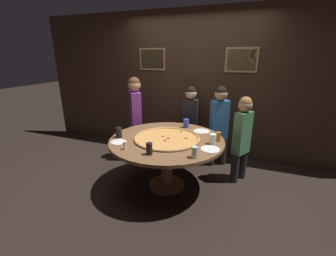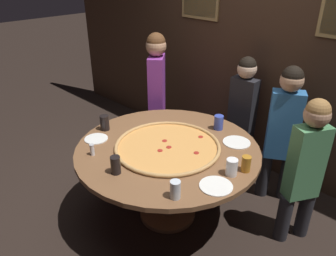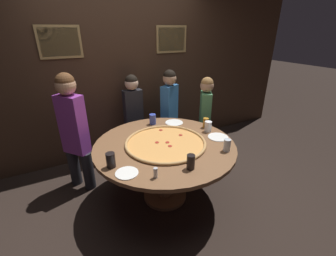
# 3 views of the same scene
# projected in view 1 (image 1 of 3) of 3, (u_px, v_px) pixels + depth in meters

# --- Properties ---
(ground_plane) EXTENTS (24.00, 24.00, 0.00)m
(ground_plane) POSITION_uv_depth(u_px,v_px,m) (167.00, 186.00, 3.30)
(ground_plane) COLOR black
(back_wall) EXTENTS (6.40, 0.08, 2.60)m
(back_wall) POSITION_uv_depth(u_px,v_px,m) (194.00, 85.00, 4.12)
(back_wall) COLOR #3D281C
(back_wall) RESTS_ON ground_plane
(dining_table) EXTENTS (1.56, 1.56, 0.74)m
(dining_table) POSITION_uv_depth(u_px,v_px,m) (167.00, 148.00, 3.11)
(dining_table) COLOR brown
(dining_table) RESTS_ON ground_plane
(giant_pizza) EXTENTS (0.90, 0.90, 0.03)m
(giant_pizza) POSITION_uv_depth(u_px,v_px,m) (167.00, 138.00, 3.05)
(giant_pizza) COLOR #E0994C
(giant_pizza) RESTS_ON dining_table
(drink_cup_by_shaker) EXTENTS (0.09, 0.09, 0.13)m
(drink_cup_by_shaker) POSITION_uv_depth(u_px,v_px,m) (213.00, 139.00, 2.88)
(drink_cup_by_shaker) COLOR white
(drink_cup_by_shaker) RESTS_ON dining_table
(drink_cup_near_left) EXTENTS (0.07, 0.07, 0.13)m
(drink_cup_near_left) POSITION_uv_depth(u_px,v_px,m) (195.00, 152.00, 2.49)
(drink_cup_near_left) COLOR silver
(drink_cup_near_left) RESTS_ON dining_table
(drink_cup_centre_back) EXTENTS (0.08, 0.08, 0.14)m
(drink_cup_centre_back) POSITION_uv_depth(u_px,v_px,m) (119.00, 132.00, 3.10)
(drink_cup_centre_back) COLOR black
(drink_cup_centre_back) RESTS_ON dining_table
(drink_cup_front_edge) EXTENTS (0.07, 0.07, 0.13)m
(drink_cup_front_edge) POSITION_uv_depth(u_px,v_px,m) (218.00, 137.00, 2.96)
(drink_cup_front_edge) COLOR #BC7A23
(drink_cup_front_edge) RESTS_ON dining_table
(drink_cup_beside_pizza) EXTENTS (0.08, 0.08, 0.14)m
(drink_cup_beside_pizza) POSITION_uv_depth(u_px,v_px,m) (149.00, 149.00, 2.57)
(drink_cup_beside_pizza) COLOR black
(drink_cup_beside_pizza) RESTS_ON dining_table
(drink_cup_far_left) EXTENTS (0.09, 0.09, 0.14)m
(drink_cup_far_left) POSITION_uv_depth(u_px,v_px,m) (186.00, 123.00, 3.52)
(drink_cup_far_left) COLOR #384CB7
(drink_cup_far_left) RESTS_ON dining_table
(white_plate_beside_cup) EXTENTS (0.24, 0.24, 0.01)m
(white_plate_beside_cup) POSITION_uv_depth(u_px,v_px,m) (210.00, 149.00, 2.72)
(white_plate_beside_cup) COLOR white
(white_plate_beside_cup) RESTS_ON dining_table
(white_plate_far_back) EXTENTS (0.21, 0.21, 0.01)m
(white_plate_far_back) POSITION_uv_depth(u_px,v_px,m) (118.00, 142.00, 2.94)
(white_plate_far_back) COLOR white
(white_plate_far_back) RESTS_ON dining_table
(white_plate_right_side) EXTENTS (0.24, 0.24, 0.01)m
(white_plate_right_side) POSITION_uv_depth(u_px,v_px,m) (202.00, 131.00, 3.36)
(white_plate_right_side) COLOR white
(white_plate_right_side) RESTS_ON dining_table
(condiment_shaker) EXTENTS (0.04, 0.04, 0.10)m
(condiment_shaker) POSITION_uv_depth(u_px,v_px,m) (125.00, 146.00, 2.71)
(condiment_shaker) COLOR silver
(condiment_shaker) RESTS_ON dining_table
(diner_side_left) EXTENTS (0.35, 0.28, 1.36)m
(diner_side_left) POSITION_uv_depth(u_px,v_px,m) (219.00, 122.00, 3.72)
(diner_side_left) COLOR #232328
(diner_side_left) RESTS_ON ground_plane
(diner_centre_back) EXTENTS (0.34, 0.37, 1.48)m
(diner_centre_back) POSITION_uv_depth(u_px,v_px,m) (136.00, 114.00, 3.95)
(diner_centre_back) COLOR #232328
(diner_centre_back) RESTS_ON ground_plane
(diner_far_left) EXTENTS (0.33, 0.20, 1.31)m
(diner_far_left) POSITION_uv_depth(u_px,v_px,m) (190.00, 118.00, 4.04)
(diner_far_left) COLOR #232328
(diner_far_left) RESTS_ON ground_plane
(diner_far_right) EXTENTS (0.26, 0.34, 1.29)m
(diner_far_right) POSITION_uv_depth(u_px,v_px,m) (242.00, 135.00, 3.25)
(diner_far_right) COLOR #232328
(diner_far_right) RESTS_ON ground_plane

